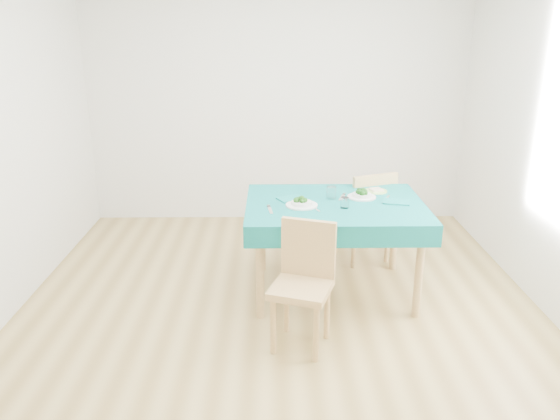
{
  "coord_description": "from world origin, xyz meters",
  "views": [
    {
      "loc": [
        -0.05,
        -3.58,
        2.07
      ],
      "look_at": [
        0.0,
        0.0,
        0.85
      ],
      "focal_mm": 35.0,
      "sensor_mm": 36.0,
      "label": 1
    }
  ],
  "objects_px": {
    "table": "(334,248)",
    "chair_far": "(363,204)",
    "chair_near": "(301,284)",
    "side_plate": "(376,191)",
    "bowl_near": "(302,201)",
    "bowl_far": "(362,193)"
  },
  "relations": [
    {
      "from": "table",
      "to": "bowl_near",
      "type": "distance_m",
      "value": 0.5
    },
    {
      "from": "chair_far",
      "to": "side_plate",
      "type": "xyz_separation_m",
      "value": [
        0.04,
        -0.37,
        0.23
      ]
    },
    {
      "from": "bowl_near",
      "to": "side_plate",
      "type": "height_order",
      "value": "bowl_near"
    },
    {
      "from": "chair_far",
      "to": "bowl_near",
      "type": "distance_m",
      "value": 0.99
    },
    {
      "from": "table",
      "to": "chair_far",
      "type": "xyz_separation_m",
      "value": [
        0.33,
        0.67,
        0.15
      ]
    },
    {
      "from": "bowl_near",
      "to": "side_plate",
      "type": "distance_m",
      "value": 0.74
    },
    {
      "from": "chair_far",
      "to": "side_plate",
      "type": "height_order",
      "value": "chair_far"
    },
    {
      "from": "chair_far",
      "to": "bowl_near",
      "type": "height_order",
      "value": "chair_far"
    },
    {
      "from": "bowl_far",
      "to": "chair_far",
      "type": "bearing_deg",
      "value": 78.88
    },
    {
      "from": "table",
      "to": "chair_far",
      "type": "distance_m",
      "value": 0.76
    },
    {
      "from": "chair_far",
      "to": "bowl_far",
      "type": "height_order",
      "value": "chair_far"
    },
    {
      "from": "chair_far",
      "to": "table",
      "type": "bearing_deg",
      "value": 42.83
    },
    {
      "from": "table",
      "to": "bowl_near",
      "type": "relative_size",
      "value": 5.64
    },
    {
      "from": "chair_near",
      "to": "bowl_near",
      "type": "bearing_deg",
      "value": 106.23
    },
    {
      "from": "table",
      "to": "chair_far",
      "type": "height_order",
      "value": "chair_far"
    },
    {
      "from": "chair_near",
      "to": "bowl_far",
      "type": "relative_size",
      "value": 4.07
    },
    {
      "from": "bowl_far",
      "to": "bowl_near",
      "type": "bearing_deg",
      "value": -157.62
    },
    {
      "from": "side_plate",
      "to": "bowl_near",
      "type": "bearing_deg",
      "value": -149.87
    },
    {
      "from": "chair_near",
      "to": "side_plate",
      "type": "relative_size",
      "value": 5.05
    },
    {
      "from": "chair_near",
      "to": "side_plate",
      "type": "xyz_separation_m",
      "value": [
        0.67,
        1.09,
        0.3
      ]
    },
    {
      "from": "table",
      "to": "chair_near",
      "type": "xyz_separation_m",
      "value": [
        -0.3,
        -0.8,
        0.08
      ]
    },
    {
      "from": "table",
      "to": "bowl_far",
      "type": "xyz_separation_m",
      "value": [
        0.23,
        0.13,
        0.41
      ]
    }
  ]
}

